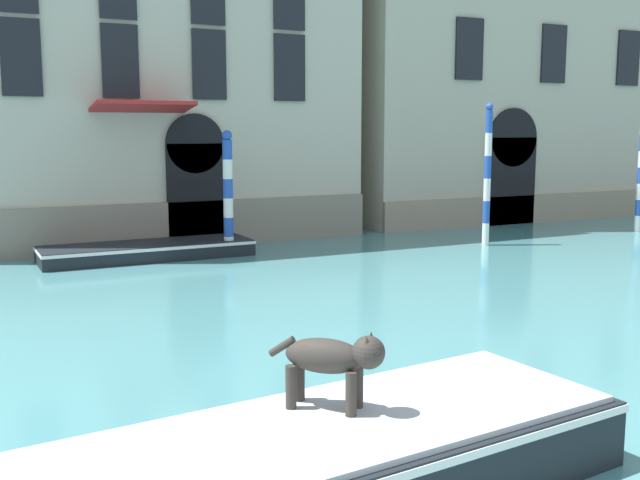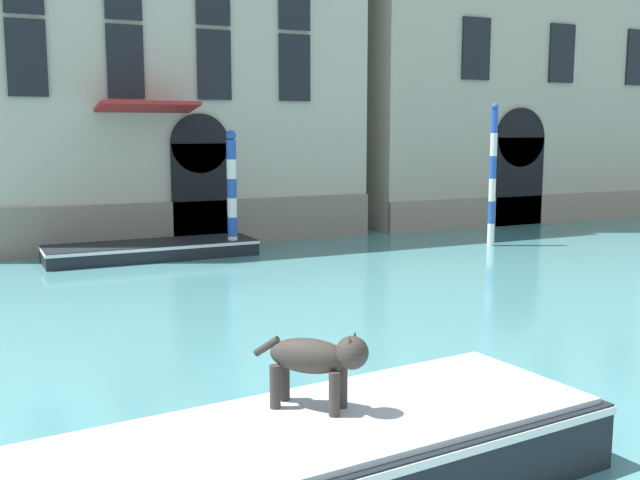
# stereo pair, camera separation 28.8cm
# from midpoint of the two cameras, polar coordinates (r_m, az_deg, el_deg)

# --- Properties ---
(palazzo_left) EXTENTS (12.67, 7.40, 14.36)m
(palazzo_left) POSITION_cam_midpoint_polar(r_m,az_deg,el_deg) (25.16, -13.96, 16.71)
(palazzo_left) COLOR #BCB29E
(palazzo_left) RESTS_ON ground_plane
(boat_foreground) EXTENTS (7.41, 2.73, 0.74)m
(boat_foreground) POSITION_cam_midpoint_polar(r_m,az_deg,el_deg) (6.99, -5.23, -17.45)
(boat_foreground) COLOR black
(boat_foreground) RESTS_ON ground_plane
(dog_on_deck) EXTENTS (0.91, 0.91, 0.79)m
(dog_on_deck) POSITION_cam_midpoint_polar(r_m,az_deg,el_deg) (7.30, -0.16, -8.98)
(dog_on_deck) COLOR #332D28
(dog_on_deck) RESTS_ON boat_foreground
(boat_moored_near_palazzo) EXTENTS (5.59, 1.76, 0.42)m
(boat_moored_near_palazzo) POSITION_cam_midpoint_polar(r_m,az_deg,el_deg) (20.57, -13.40, -0.77)
(boat_moored_near_palazzo) COLOR black
(boat_moored_near_palazzo) RESTS_ON ground_plane
(mooring_pole_0) EXTENTS (0.28, 0.28, 3.41)m
(mooring_pole_0) POSITION_cam_midpoint_polar(r_m,az_deg,el_deg) (20.52, -7.42, 3.59)
(mooring_pole_0) COLOR white
(mooring_pole_0) RESTS_ON ground_plane
(mooring_pole_1) EXTENTS (0.21, 0.21, 4.19)m
(mooring_pole_1) POSITION_cam_midpoint_polar(r_m,az_deg,el_deg) (22.65, 12.28, 4.90)
(mooring_pole_1) COLOR white
(mooring_pole_1) RESTS_ON ground_plane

